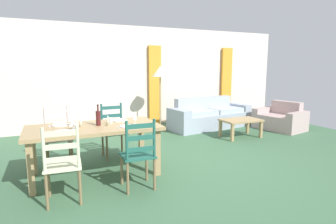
# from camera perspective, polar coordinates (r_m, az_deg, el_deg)

# --- Properties ---
(ground_plane) EXTENTS (9.60, 9.60, 0.02)m
(ground_plane) POSITION_cam_1_polar(r_m,az_deg,el_deg) (4.82, 2.87, -10.39)
(ground_plane) COLOR #3B6142
(wall_far) EXTENTS (9.60, 0.16, 2.70)m
(wall_far) POSITION_cam_1_polar(r_m,az_deg,el_deg) (7.64, -8.26, 7.18)
(wall_far) COLOR beige
(wall_far) RESTS_ON ground_plane
(curtain_panel_left) EXTENTS (0.35, 0.08, 2.20)m
(curtain_panel_left) POSITION_cam_1_polar(r_m,az_deg,el_deg) (7.75, -2.74, 5.44)
(curtain_panel_left) COLOR orange
(curtain_panel_left) RESTS_ON ground_plane
(curtain_panel_right) EXTENTS (0.35, 0.08, 2.20)m
(curtain_panel_right) POSITION_cam_1_polar(r_m,az_deg,el_deg) (8.89, 11.93, 5.73)
(curtain_panel_right) COLOR orange
(curtain_panel_right) RESTS_ON ground_plane
(dining_table) EXTENTS (1.90, 0.96, 0.75)m
(dining_table) POSITION_cam_1_polar(r_m,az_deg,el_deg) (4.23, -15.01, -3.99)
(dining_table) COLOR #A18457
(dining_table) RESTS_ON ground_plane
(dining_chair_near_left) EXTENTS (0.45, 0.43, 0.96)m
(dining_chair_near_left) POSITION_cam_1_polar(r_m,az_deg,el_deg) (3.52, -20.97, -10.13)
(dining_chair_near_left) COLOR beige
(dining_chair_near_left) RESTS_ON ground_plane
(dining_chair_near_right) EXTENTS (0.43, 0.41, 0.96)m
(dining_chair_near_right) POSITION_cam_1_polar(r_m,az_deg,el_deg) (3.68, -6.12, -8.69)
(dining_chair_near_right) COLOR #205B4E
(dining_chair_near_right) RESTS_ON ground_plane
(dining_chair_far_left) EXTENTS (0.44, 0.42, 0.96)m
(dining_chair_far_left) POSITION_cam_1_polar(r_m,az_deg,el_deg) (4.93, -21.77, -4.70)
(dining_chair_far_left) COLOR beige
(dining_chair_far_left) RESTS_ON ground_plane
(dining_chair_far_right) EXTENTS (0.43, 0.41, 0.96)m
(dining_chair_far_right) POSITION_cam_1_polar(r_m,az_deg,el_deg) (5.10, -11.19, -3.76)
(dining_chair_far_right) COLOR #225552
(dining_chair_far_right) RESTS_ON ground_plane
(dinner_plate_near_left) EXTENTS (0.24, 0.24, 0.02)m
(dinner_plate_near_left) POSITION_cam_1_polar(r_m,az_deg,el_deg) (3.92, -21.02, -3.88)
(dinner_plate_near_left) COLOR white
(dinner_plate_near_left) RESTS_ON dining_table
(fork_near_left) EXTENTS (0.02, 0.17, 0.01)m
(fork_near_left) POSITION_cam_1_polar(r_m,az_deg,el_deg) (3.92, -23.20, -4.11)
(fork_near_left) COLOR silver
(fork_near_left) RESTS_ON dining_table
(dinner_plate_near_right) EXTENTS (0.24, 0.24, 0.02)m
(dinner_plate_near_right) POSITION_cam_1_polar(r_m,az_deg,el_deg) (4.06, -8.23, -2.93)
(dinner_plate_near_right) COLOR white
(dinner_plate_near_right) RESTS_ON dining_table
(fork_near_right) EXTENTS (0.03, 0.17, 0.01)m
(fork_near_right) POSITION_cam_1_polar(r_m,az_deg,el_deg) (4.02, -10.28, -3.18)
(fork_near_right) COLOR silver
(fork_near_right) RESTS_ON dining_table
(dinner_plate_far_left) EXTENTS (0.24, 0.24, 0.02)m
(dinner_plate_far_left) POSITION_cam_1_polar(r_m,az_deg,el_deg) (4.41, -21.35, -2.50)
(dinner_plate_far_left) COLOR white
(dinner_plate_far_left) RESTS_ON dining_table
(fork_far_left) EXTENTS (0.03, 0.17, 0.01)m
(fork_far_left) POSITION_cam_1_polar(r_m,az_deg,el_deg) (4.41, -23.29, -2.70)
(fork_far_left) COLOR silver
(fork_far_left) RESTS_ON dining_table
(dinner_plate_far_right) EXTENTS (0.24, 0.24, 0.02)m
(dinner_plate_far_right) POSITION_cam_1_polar(r_m,az_deg,el_deg) (4.53, -9.92, -1.70)
(dinner_plate_far_right) COLOR white
(dinner_plate_far_right) RESTS_ON dining_table
(fork_far_right) EXTENTS (0.03, 0.17, 0.01)m
(fork_far_right) POSITION_cam_1_polar(r_m,az_deg,el_deg) (4.50, -11.78, -1.91)
(fork_far_right) COLOR silver
(fork_far_right) RESTS_ON dining_table
(wine_bottle) EXTENTS (0.07, 0.07, 0.32)m
(wine_bottle) POSITION_cam_1_polar(r_m,az_deg,el_deg) (4.22, -14.23, -1.16)
(wine_bottle) COLOR #471919
(wine_bottle) RESTS_ON dining_table
(wine_glass_near_left) EXTENTS (0.06, 0.06, 0.16)m
(wine_glass_near_left) POSITION_cam_1_polar(r_m,az_deg,el_deg) (4.02, -19.13, -1.98)
(wine_glass_near_left) COLOR white
(wine_glass_near_left) RESTS_ON dining_table
(wine_glass_near_right) EXTENTS (0.06, 0.06, 0.16)m
(wine_glass_near_right) POSITION_cam_1_polar(r_m,az_deg,el_deg) (4.18, -6.91, -1.12)
(wine_glass_near_right) COLOR white
(wine_glass_near_right) RESTS_ON dining_table
(wine_glass_far_left) EXTENTS (0.06, 0.06, 0.16)m
(wine_glass_far_left) POSITION_cam_1_polar(r_m,az_deg,el_deg) (4.28, -19.63, -1.35)
(wine_glass_far_left) COLOR white
(wine_glass_far_left) RESTS_ON dining_table
(coffee_cup_primary) EXTENTS (0.07, 0.07, 0.09)m
(coffee_cup_primary) POSITION_cam_1_polar(r_m,az_deg,el_deg) (4.34, -11.85, -1.76)
(coffee_cup_primary) COLOR beige
(coffee_cup_primary) RESTS_ON dining_table
(coffee_cup_secondary) EXTENTS (0.07, 0.07, 0.09)m
(coffee_cup_secondary) POSITION_cam_1_polar(r_m,az_deg,el_deg) (4.08, -18.46, -2.74)
(coffee_cup_secondary) COLOR beige
(coffee_cup_secondary) RESTS_ON dining_table
(candle_tall) EXTENTS (0.05, 0.05, 0.25)m
(candle_tall) POSITION_cam_1_polar(r_m,az_deg,el_deg) (4.19, -17.57, -2.01)
(candle_tall) COLOR #998C66
(candle_tall) RESTS_ON dining_table
(candle_short) EXTENTS (0.05, 0.05, 0.15)m
(candle_short) POSITION_cam_1_polar(r_m,az_deg,el_deg) (4.20, -12.30, -2.23)
(candle_short) COLOR #998C66
(candle_short) RESTS_ON dining_table
(couch) EXTENTS (2.37, 1.09, 0.80)m
(couch) POSITION_cam_1_polar(r_m,az_deg,el_deg) (7.53, 8.43, -0.96)
(couch) COLOR #96A1B1
(couch) RESTS_ON ground_plane
(coffee_table) EXTENTS (0.90, 0.56, 0.42)m
(coffee_table) POSITION_cam_1_polar(r_m,az_deg,el_deg) (6.61, 14.81, -2.03)
(coffee_table) COLOR #A18457
(coffee_table) RESTS_ON ground_plane
(armchair_upholstered) EXTENTS (1.03, 1.30, 0.72)m
(armchair_upholstered) POSITION_cam_1_polar(r_m,az_deg,el_deg) (7.83, 22.33, -1.48)
(armchair_upholstered) COLOR #B39895
(armchair_upholstered) RESTS_ON ground_plane
(standing_lamp) EXTENTS (0.40, 0.40, 1.64)m
(standing_lamp) POSITION_cam_1_polar(r_m,az_deg,el_deg) (6.97, -1.65, 7.58)
(standing_lamp) COLOR #332D28
(standing_lamp) RESTS_ON ground_plane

